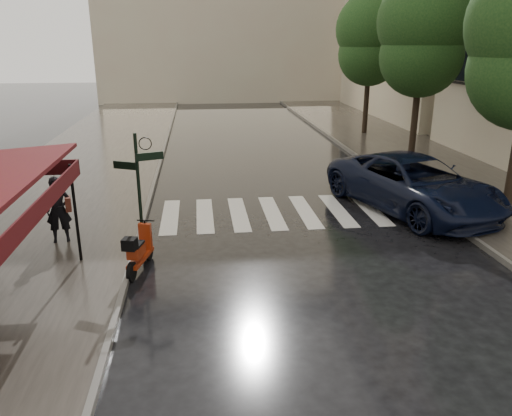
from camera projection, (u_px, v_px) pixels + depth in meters
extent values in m
plane|color=black|center=(192.00, 318.00, 9.66)|extent=(120.00, 120.00, 0.00)
cube|color=#38332D|center=(83.00, 170.00, 20.46)|extent=(6.00, 60.00, 0.12)
cube|color=#38332D|center=(427.00, 161.00, 22.07)|extent=(5.50, 60.00, 0.12)
cube|color=#595651|center=(159.00, 168.00, 20.78)|extent=(0.12, 60.00, 0.16)
cube|color=#595651|center=(365.00, 162.00, 21.76)|extent=(0.12, 60.00, 0.16)
cube|color=silver|center=(170.00, 216.00, 15.24)|extent=(0.50, 3.20, 0.01)
cube|color=silver|center=(205.00, 215.00, 15.35)|extent=(0.50, 3.20, 0.01)
cube|color=silver|center=(239.00, 214.00, 15.47)|extent=(0.50, 3.20, 0.01)
cube|color=silver|center=(272.00, 212.00, 15.58)|extent=(0.50, 3.20, 0.01)
cube|color=silver|center=(305.00, 211.00, 15.70)|extent=(0.50, 3.20, 0.01)
cube|color=silver|center=(338.00, 210.00, 15.81)|extent=(0.50, 3.20, 0.01)
cube|color=silver|center=(370.00, 209.00, 15.93)|extent=(0.50, 3.20, 0.01)
cube|color=silver|center=(401.00, 208.00, 16.04)|extent=(0.50, 3.20, 0.01)
cube|color=#4F0B18|center=(32.00, 217.00, 8.17)|extent=(0.04, 7.00, 0.35)
cylinder|color=black|center=(76.00, 214.00, 11.55)|extent=(0.07, 0.07, 2.35)
cylinder|color=black|center=(140.00, 198.00, 11.87)|extent=(0.08, 0.08, 3.10)
cube|color=black|center=(150.00, 156.00, 11.58)|extent=(0.62, 0.26, 0.18)
cube|color=black|center=(125.00, 165.00, 11.58)|extent=(0.56, 0.29, 0.18)
cylinder|color=black|center=(416.00, 109.00, 21.26)|extent=(0.28, 0.28, 4.48)
sphere|color=black|center=(421.00, 56.00, 20.57)|extent=(3.40, 3.40, 3.40)
sphere|color=black|center=(424.00, 21.00, 20.14)|extent=(3.80, 3.80, 3.80)
cylinder|color=black|center=(367.00, 94.00, 27.89)|extent=(0.28, 0.28, 4.37)
sphere|color=black|center=(370.00, 54.00, 27.22)|extent=(3.40, 3.40, 3.40)
sphere|color=black|center=(371.00, 29.00, 26.80)|extent=(3.80, 3.80, 3.80)
sphere|color=black|center=(373.00, 4.00, 26.40)|extent=(2.60, 2.60, 2.60)
imported|color=black|center=(59.00, 210.00, 12.79)|extent=(0.71, 0.54, 1.73)
imported|color=black|center=(53.00, 166.00, 12.42)|extent=(1.23, 1.24, 0.94)
cube|color=#532016|center=(68.00, 204.00, 12.83)|extent=(0.21, 0.35, 0.37)
cylinder|color=black|center=(132.00, 272.00, 11.08)|extent=(0.20, 0.45, 0.44)
cylinder|color=black|center=(149.00, 251.00, 12.17)|extent=(0.20, 0.45, 0.44)
cube|color=maroon|center=(141.00, 258.00, 11.62)|extent=(0.54, 1.23, 0.09)
cube|color=maroon|center=(136.00, 251.00, 11.32)|extent=(0.39, 0.56, 0.26)
cube|color=maroon|center=(145.00, 237.00, 11.90)|extent=(0.31, 0.18, 0.69)
cylinder|color=black|center=(146.00, 220.00, 11.87)|extent=(0.42, 0.13, 0.03)
cube|color=black|center=(130.00, 244.00, 10.90)|extent=(0.35, 0.34, 0.26)
imported|color=black|center=(414.00, 184.00, 15.57)|extent=(4.66, 6.74, 1.71)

